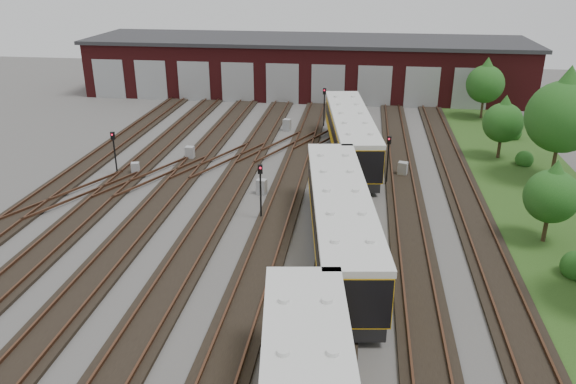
# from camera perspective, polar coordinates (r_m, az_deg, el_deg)

# --- Properties ---
(ground) EXTENTS (120.00, 120.00, 0.00)m
(ground) POSITION_cam_1_polar(r_m,az_deg,el_deg) (31.32, -5.93, -5.86)
(ground) COLOR #403D3B
(ground) RESTS_ON ground
(track_network) EXTENTS (30.40, 70.00, 0.33)m
(track_network) POSITION_cam_1_polar(r_m,az_deg,el_deg) (31.81, -5.99, -5.17)
(track_network) COLOR black
(track_network) RESTS_ON ground
(maintenance_shed) EXTENTS (51.00, 12.50, 6.35)m
(maintenance_shed) POSITION_cam_1_polar(r_m,az_deg,el_deg) (68.03, 1.87, 12.72)
(maintenance_shed) COLOR #4F1315
(maintenance_shed) RESTS_ON ground
(grass_verge) EXTENTS (8.00, 55.00, 0.05)m
(grass_verge) POSITION_cam_1_polar(r_m,az_deg,el_deg) (41.39, 24.18, -0.49)
(grass_verge) COLOR #264517
(grass_verge) RESTS_ON ground
(metro_train) EXTENTS (5.07, 48.47, 3.35)m
(metro_train) POSITION_cam_1_polar(r_m,az_deg,el_deg) (29.96, 5.32, -2.82)
(metro_train) COLOR black
(metro_train) RESTS_ON ground
(signal_mast_0) EXTENTS (0.30, 0.28, 3.26)m
(signal_mast_0) POSITION_cam_1_polar(r_m,az_deg,el_deg) (43.15, -17.26, 4.37)
(signal_mast_0) COLOR black
(signal_mast_0) RESTS_ON ground
(signal_mast_1) EXTENTS (0.32, 0.30, 3.54)m
(signal_mast_1) POSITION_cam_1_polar(r_m,az_deg,el_deg) (33.88, -2.82, 0.75)
(signal_mast_1) COLOR black
(signal_mast_1) RESTS_ON ground
(signal_mast_2) EXTENTS (0.31, 0.29, 3.65)m
(signal_mast_2) POSITION_cam_1_polar(r_m,az_deg,el_deg) (53.85, 3.71, 9.10)
(signal_mast_2) COLOR black
(signal_mast_2) RESTS_ON ground
(signal_mast_3) EXTENTS (0.29, 0.28, 3.54)m
(signal_mast_3) POSITION_cam_1_polar(r_m,az_deg,el_deg) (39.89, 10.15, 3.81)
(signal_mast_3) COLOR black
(signal_mast_3) RESTS_ON ground
(relay_cabinet_0) EXTENTS (0.66, 0.60, 0.95)m
(relay_cabinet_0) POSITION_cam_1_polar(r_m,az_deg,el_deg) (43.14, -15.24, 2.30)
(relay_cabinet_0) COLOR #999C9E
(relay_cabinet_0) RESTS_ON ground
(relay_cabinet_1) EXTENTS (0.69, 0.59, 1.10)m
(relay_cabinet_1) POSITION_cam_1_polar(r_m,az_deg,el_deg) (45.45, -9.93, 3.90)
(relay_cabinet_1) COLOR #999C9E
(relay_cabinet_1) RESTS_ON ground
(relay_cabinet_2) EXTENTS (0.73, 0.66, 1.06)m
(relay_cabinet_2) POSITION_cam_1_polar(r_m,az_deg,el_deg) (38.18, -2.70, 0.53)
(relay_cabinet_2) COLOR #999C9E
(relay_cabinet_2) RESTS_ON ground
(relay_cabinet_3) EXTENTS (0.79, 0.72, 1.11)m
(relay_cabinet_3) POSITION_cam_1_polar(r_m,az_deg,el_deg) (52.64, -0.10, 6.83)
(relay_cabinet_3) COLOR #999C9E
(relay_cabinet_3) RESTS_ON ground
(relay_cabinet_4) EXTENTS (0.78, 0.71, 1.10)m
(relay_cabinet_4) POSITION_cam_1_polar(r_m,az_deg,el_deg) (42.15, 11.57, 2.28)
(relay_cabinet_4) COLOR #999C9E
(relay_cabinet_4) RESTS_ON ground
(tree_0) EXTENTS (3.69, 3.69, 6.11)m
(tree_0) POSITION_cam_1_polar(r_m,az_deg,el_deg) (59.35, 19.46, 10.72)
(tree_0) COLOR #362918
(tree_0) RESTS_ON ground
(tree_1) EXTENTS (3.12, 3.12, 5.17)m
(tree_1) POSITION_cam_1_polar(r_m,az_deg,el_deg) (47.48, 21.06, 7.03)
(tree_1) COLOR #362918
(tree_1) RESTS_ON ground
(tree_2) EXTENTS (5.02, 5.02, 8.32)m
(tree_2) POSITION_cam_1_polar(r_m,az_deg,el_deg) (43.46, 26.26, 7.64)
(tree_2) COLOR #362918
(tree_2) RESTS_ON ground
(tree_3) EXTENTS (2.98, 2.98, 4.93)m
(tree_3) POSITION_cam_1_polar(r_m,az_deg,el_deg) (33.91, 25.30, 0.17)
(tree_3) COLOR #362918
(tree_3) RESTS_ON ground
(bush_1) EXTENTS (1.37, 1.37, 1.37)m
(bush_1) POSITION_cam_1_polar(r_m,az_deg,el_deg) (47.21, 22.91, 3.30)
(bush_1) COLOR #184B15
(bush_1) RESTS_ON ground
(bush_2) EXTENTS (1.64, 1.64, 1.64)m
(bush_2) POSITION_cam_1_polar(r_m,az_deg,el_deg) (53.95, 21.85, 5.88)
(bush_2) COLOR #184B15
(bush_2) RESTS_ON ground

